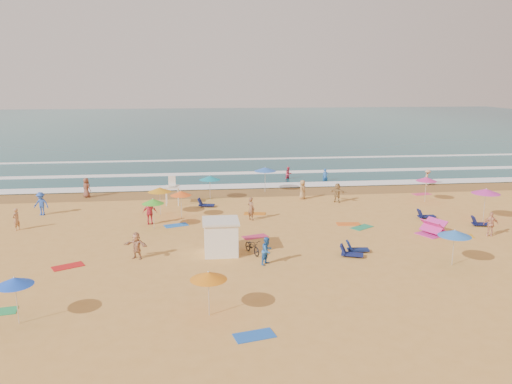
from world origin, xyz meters
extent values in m
plane|color=gold|center=(0.00, 0.00, 0.00)|extent=(220.00, 220.00, 0.00)
cube|color=#0C4756|center=(0.00, 84.00, 0.00)|extent=(220.00, 140.00, 0.18)
plane|color=olive|center=(0.00, 12.50, 0.01)|extent=(220.00, 220.00, 0.00)
cube|color=white|center=(0.00, 15.00, 0.10)|extent=(200.00, 2.20, 0.05)
cube|color=white|center=(0.00, 22.00, 0.10)|extent=(200.00, 1.60, 0.05)
cube|color=white|center=(0.00, 32.00, 0.10)|extent=(200.00, 1.20, 0.05)
cube|color=white|center=(-2.02, -4.14, 1.00)|extent=(2.00, 2.00, 2.00)
cube|color=silver|center=(-2.02, -4.14, 2.06)|extent=(2.20, 2.20, 0.12)
imported|color=black|center=(-0.12, -4.44, 0.46)|extent=(1.20, 1.85, 0.92)
cone|color=#DA3089|center=(16.34, 7.15, 2.01)|extent=(1.76, 1.76, 0.35)
cone|color=#F85C1A|center=(-4.66, 4.15, 1.98)|extent=(1.62, 1.62, 0.35)
cone|color=green|center=(-6.54, 1.59, 2.02)|extent=(1.56, 1.56, 0.35)
cone|color=teal|center=(-2.32, 9.97, 1.98)|extent=(1.87, 1.87, 0.35)
cone|color=#C72C99|center=(18.09, 0.92, 2.26)|extent=(2.06, 2.06, 0.35)
cone|color=orange|center=(-6.34, 5.34, 2.04)|extent=(1.83, 1.83, 0.35)
cone|color=blue|center=(11.10, -7.68, 1.93)|extent=(1.85, 1.85, 0.35)
cone|color=blue|center=(-11.24, -12.17, 1.97)|extent=(1.57, 1.57, 0.35)
cone|color=orange|center=(-2.94, -12.35, 1.91)|extent=(1.67, 1.67, 0.35)
cone|color=blue|center=(2.94, 12.50, 2.20)|extent=(2.06, 2.06, 0.35)
cube|color=navy|center=(-2.00, -3.50, 0.17)|extent=(1.31, 0.60, 0.34)
cube|color=#101852|center=(5.80, -5.71, 0.17)|extent=(1.41, 0.97, 0.34)
cube|color=#0F1C4E|center=(6.41, -4.94, 0.17)|extent=(1.34, 0.66, 0.34)
cube|color=#0F154B|center=(14.07, 1.92, 0.17)|extent=(1.31, 0.58, 0.34)
cube|color=#0D1445|center=(17.13, -0.50, 0.17)|extent=(1.37, 0.76, 0.34)
cube|color=#0F164C|center=(-2.67, 7.44, 0.17)|extent=(1.39, 0.81, 0.34)
cube|color=red|center=(-10.82, -5.38, 0.01)|extent=(1.91, 1.55, 0.03)
cube|color=blue|center=(-5.02, 2.21, 0.01)|extent=(1.89, 1.37, 0.03)
cube|color=#CB6916|center=(1.08, 4.79, 0.01)|extent=(1.83, 1.16, 0.03)
cube|color=#C02D58|center=(0.43, -1.14, 0.01)|extent=(1.88, 1.35, 0.03)
cube|color=orange|center=(7.62, 1.09, 0.01)|extent=(1.78, 1.03, 0.03)
cube|color=blue|center=(-1.12, -14.45, 0.01)|extent=(1.85, 1.22, 0.03)
cube|color=#21865B|center=(8.35, 0.15, 0.01)|extent=(1.89, 1.66, 0.03)
cube|color=orange|center=(14.39, -2.53, 0.01)|extent=(1.86, 1.27, 0.03)
cube|color=#DE346B|center=(17.31, 9.88, 0.01)|extent=(1.84, 1.19, 0.03)
imported|color=tan|center=(19.53, 13.48, 0.82)|extent=(0.96, 1.21, 1.64)
imported|color=tan|center=(16.38, -2.78, 0.84)|extent=(1.04, 0.61, 1.67)
imported|color=#2359A5|center=(9.82, 16.59, 0.57)|extent=(0.61, 0.41, 1.64)
imported|color=blue|center=(0.53, -6.30, 0.81)|extent=(0.99, 1.00, 1.63)
imported|color=brown|center=(0.61, 3.09, 0.89)|extent=(0.73, 0.77, 1.77)
imported|color=#E03850|center=(-6.91, 2.74, 0.89)|extent=(1.05, 0.46, 1.78)
imported|color=brown|center=(-13.40, 12.21, 0.89)|extent=(1.04, 0.98, 1.79)
imported|color=tan|center=(5.86, 9.29, 0.86)|extent=(0.90, 1.01, 1.73)
imported|color=#B67D54|center=(-16.18, 2.38, 0.80)|extent=(0.59, 0.69, 1.60)
imported|color=tan|center=(-7.05, -4.49, 0.82)|extent=(1.59, 1.01, 1.64)
imported|color=#D8364F|center=(6.22, 18.17, 0.57)|extent=(0.99, 0.92, 1.64)
imported|color=blue|center=(-15.62, 6.32, 0.93)|extent=(1.33, 0.96, 1.85)
imported|color=#AB854F|center=(8.64, 7.81, 0.84)|extent=(1.52, 1.37, 1.68)
camera|label=1|loc=(-3.24, -33.26, 10.43)|focal=35.00mm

